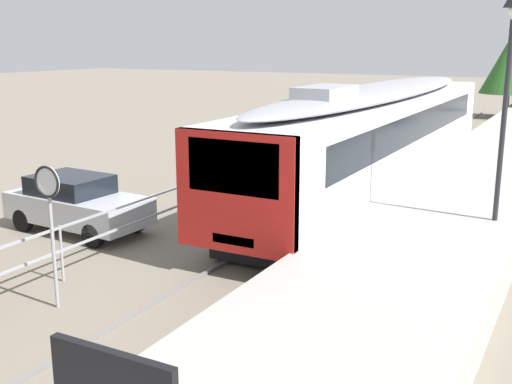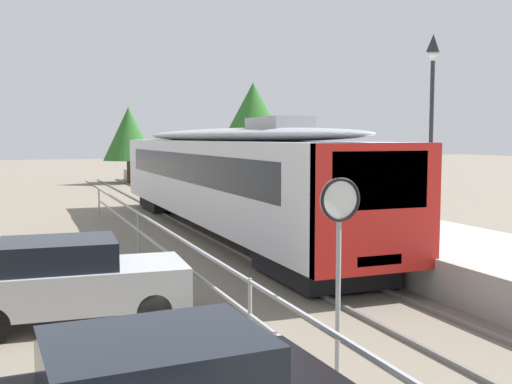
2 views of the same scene
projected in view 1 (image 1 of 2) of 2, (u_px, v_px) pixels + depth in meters
ground_plane at (281, 189)px, 21.89m from camera, size 160.00×160.00×0.00m
track_rails at (363, 198)px, 20.50m from camera, size 3.20×60.00×0.14m
commuter_train at (378, 129)px, 21.13m from camera, size 2.82×19.62×3.74m
station_platform at (466, 197)px, 18.90m from camera, size 3.90×60.00×0.90m
platform_lamp_mid_platform at (509, 60)px, 13.98m from camera, size 0.34×0.34×5.35m
speed_limit_sign at (49, 201)px, 11.63m from camera, size 0.61×0.10×2.81m
carpark_fence at (61, 241)px, 13.26m from camera, size 0.06×36.06×1.25m
parked_hatchback_silver at (77, 203)px, 16.86m from camera, size 4.09×1.99×1.53m
tree_behind_carpark at (510, 64)px, 41.50m from camera, size 3.68×3.68×5.53m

